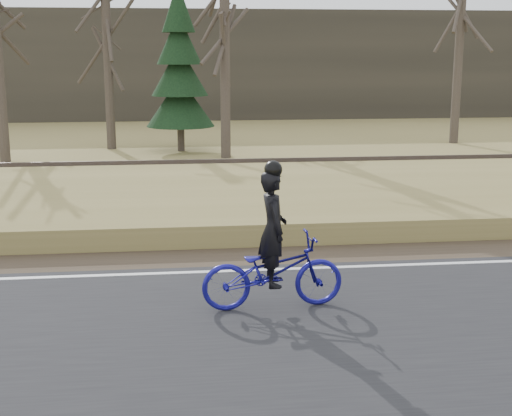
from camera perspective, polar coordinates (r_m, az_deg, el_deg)
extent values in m
cube|color=olive|center=(17.51, 16.42, 0.22)|extent=(120.00, 5.00, 0.44)
cube|color=slate|center=(20.99, 12.43, 2.42)|extent=(120.00, 3.00, 0.45)
cube|color=black|center=(20.94, 12.47, 3.22)|extent=(120.00, 2.40, 0.14)
cube|color=brown|center=(20.25, 13.14, 3.29)|extent=(120.00, 0.07, 0.15)
cube|color=brown|center=(21.59, 11.87, 3.91)|extent=(120.00, 0.07, 0.15)
cube|color=#383328|center=(42.10, 2.75, 11.39)|extent=(120.00, 4.00, 6.00)
imported|color=navy|center=(10.49, 1.34, -5.12)|extent=(2.14, 0.87, 1.10)
imported|color=black|center=(10.31, 1.36, -1.68)|extent=(0.45, 0.65, 1.70)
sphere|color=black|center=(10.14, 1.39, 3.09)|extent=(0.26, 0.26, 0.26)
cylinder|color=#4B4137|center=(28.51, -11.78, 12.00)|extent=(0.36, 0.36, 7.34)
cylinder|color=#4B4137|center=(25.56, -2.51, 12.91)|extent=(0.36, 0.36, 7.96)
cylinder|color=#4B4137|center=(30.92, 15.91, 11.73)|extent=(0.36, 0.36, 7.27)
cylinder|color=#4B4137|center=(27.66, -6.03, 5.87)|extent=(0.28, 0.28, 1.27)
cone|color=black|center=(27.55, -6.09, 8.45)|extent=(2.60, 2.60, 1.85)
cone|color=black|center=(27.50, -6.14, 10.87)|extent=(2.15, 2.15, 1.85)
cone|color=black|center=(27.49, -6.20, 13.30)|extent=(1.70, 1.70, 1.85)
cone|color=black|center=(27.53, -6.26, 15.72)|extent=(1.25, 1.25, 1.85)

